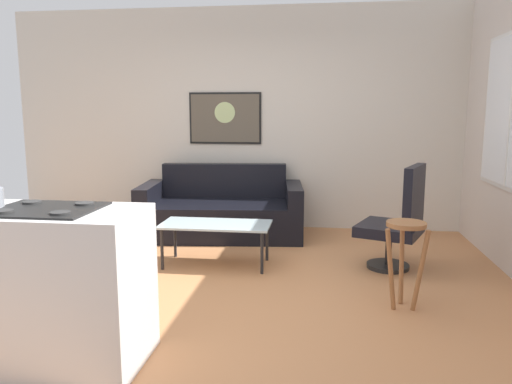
{
  "coord_description": "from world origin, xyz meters",
  "views": [
    {
      "loc": [
        0.87,
        -3.95,
        1.5
      ],
      "look_at": [
        0.22,
        0.9,
        0.7
      ],
      "focal_mm": 34.71,
      "sensor_mm": 36.0,
      "label": 1
    }
  ],
  "objects_px": {
    "couch": "(222,213)",
    "coffee_table": "(216,227)",
    "bar_stool": "(405,244)",
    "armchair": "(399,220)",
    "wall_painting": "(225,118)"
  },
  "relations": [
    {
      "from": "couch",
      "to": "bar_stool",
      "type": "height_order",
      "value": "couch"
    },
    {
      "from": "coffee_table",
      "to": "bar_stool",
      "type": "relative_size",
      "value": 1.58
    },
    {
      "from": "armchair",
      "to": "wall_painting",
      "type": "bearing_deg",
      "value": 140.75
    },
    {
      "from": "coffee_table",
      "to": "armchair",
      "type": "relative_size",
      "value": 1.06
    },
    {
      "from": "armchair",
      "to": "bar_stool",
      "type": "distance_m",
      "value": 0.97
    },
    {
      "from": "coffee_table",
      "to": "bar_stool",
      "type": "height_order",
      "value": "bar_stool"
    },
    {
      "from": "couch",
      "to": "armchair",
      "type": "xyz_separation_m",
      "value": [
        1.93,
        -1.08,
        0.2
      ]
    },
    {
      "from": "couch",
      "to": "coffee_table",
      "type": "height_order",
      "value": "couch"
    },
    {
      "from": "couch",
      "to": "coffee_table",
      "type": "xyz_separation_m",
      "value": [
        0.18,
        -1.17,
        0.1
      ]
    },
    {
      "from": "wall_painting",
      "to": "bar_stool",
      "type": "bearing_deg",
      "value": -53.79
    },
    {
      "from": "couch",
      "to": "armchair",
      "type": "bearing_deg",
      "value": -29.18
    },
    {
      "from": "armchair",
      "to": "bar_stool",
      "type": "xyz_separation_m",
      "value": [
        -0.09,
        -0.96,
        0.03
      ]
    },
    {
      "from": "couch",
      "to": "bar_stool",
      "type": "xyz_separation_m",
      "value": [
        1.83,
        -2.04,
        0.23
      ]
    },
    {
      "from": "coffee_table",
      "to": "armchair",
      "type": "xyz_separation_m",
      "value": [
        1.75,
        0.09,
        0.1
      ]
    },
    {
      "from": "bar_stool",
      "to": "couch",
      "type": "bearing_deg",
      "value": 131.97
    }
  ]
}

